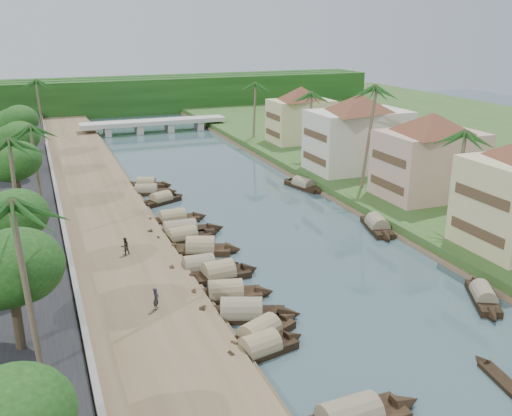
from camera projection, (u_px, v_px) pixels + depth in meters
name	position (u px, v px, depth m)	size (l,w,h in m)	color
ground	(332.00, 280.00, 47.62)	(220.00, 220.00, 0.00)	#3A5158
left_bank	(105.00, 224.00, 59.67)	(10.00, 180.00, 0.80)	brown
right_bank	(389.00, 188.00, 71.72)	(16.00, 180.00, 1.20)	#2D5522
road	(17.00, 231.00, 56.63)	(8.00, 180.00, 1.40)	black
retaining_wall	(62.00, 220.00, 57.92)	(0.40, 180.00, 1.10)	gray
treeline	(129.00, 95.00, 134.91)	(120.00, 14.00, 8.00)	#14350E
bridge	(154.00, 123.00, 110.83)	(28.00, 4.00, 2.40)	#AFAFA4
building_mid	(430.00, 154.00, 65.03)	(14.11, 14.11, 9.70)	#C89A8E
building_far	(358.00, 132.00, 77.00)	(15.59, 15.59, 10.20)	beige
building_distant	(301.00, 114.00, 95.21)	(12.62, 12.62, 9.20)	#CFC68B
sampan_1	(260.00, 349.00, 36.80)	(7.28, 3.06, 2.13)	black
sampan_2	(260.00, 334.00, 38.54)	(7.86, 4.88, 2.11)	black
sampan_3	(242.00, 313.00, 41.26)	(8.91, 4.91, 2.36)	black
sampan_4	(226.00, 294.00, 44.22)	(8.02, 3.36, 2.23)	black
sampan_5	(219.00, 274.00, 47.63)	(7.46, 2.34, 2.34)	black
sampan_6	(199.00, 268.00, 48.90)	(7.61, 2.16, 2.25)	black
sampan_7	(182.00, 237.00, 55.86)	(8.02, 2.29, 2.12)	black
sampan_8	(201.00, 249.00, 52.98)	(7.92, 4.42, 2.38)	black
sampan_9	(180.00, 231.00, 57.39)	(9.47, 2.30, 2.35)	black
sampan_10	(173.00, 219.00, 60.96)	(7.88, 2.03, 2.17)	black
sampan_11	(161.00, 200.00, 67.52)	(6.85, 4.18, 2.00)	black
sampan_12	(146.00, 191.00, 71.03)	(7.90, 3.53, 1.91)	black
sampan_13	(146.00, 184.00, 74.07)	(6.86, 3.84, 1.91)	black
sampan_14	(483.00, 297.00, 43.76)	(4.87, 7.36, 1.89)	black
sampan_15	(377.00, 226.00, 58.93)	(3.76, 8.41, 2.21)	black
sampan_16	(303.00, 185.00, 73.65)	(3.59, 8.26, 2.02)	black
canoe_0	(509.00, 387.00, 33.45)	(1.94, 6.97, 0.91)	black
canoe_1	(233.00, 314.00, 41.77)	(5.38, 1.59, 0.86)	black
canoe_2	(173.00, 226.00, 59.79)	(4.91, 1.65, 0.71)	black
palm_1	(463.00, 135.00, 53.95)	(3.20, 3.20, 10.86)	#73614C
palm_2	(369.00, 90.00, 66.20)	(3.20, 3.20, 13.62)	#73614C
palm_3	(311.00, 95.00, 82.34)	(3.20, 3.20, 11.03)	#73614C
palm_4	(18.00, 207.00, 29.62)	(3.20, 3.20, 11.73)	#73614C
palm_5	(8.00, 143.00, 48.22)	(3.20, 3.20, 11.10)	#73614C
palm_6	(32.00, 129.00, 61.86)	(3.20, 3.20, 9.80)	#73614C
palm_7	(254.00, 85.00, 97.29)	(3.20, 3.20, 10.85)	#73614C
palm_8	(37.00, 82.00, 90.83)	(3.20, 3.20, 11.73)	#73614C
tree_1	(10.00, 269.00, 33.47)	(5.42, 5.42, 7.56)	#403425
tree_2	(12.00, 218.00, 41.81)	(4.58, 4.58, 7.38)	#403425
tree_3	(15.00, 163.00, 58.10)	(4.64, 4.64, 7.46)	#403425
tree_4	(17.00, 140.00, 72.10)	(4.94, 4.94, 7.04)	#403425
tree_5	(17.00, 122.00, 82.93)	(5.26, 5.26, 7.49)	#403425
tree_6	(381.00, 125.00, 80.59)	(4.49, 4.49, 7.45)	#403425
person_near	(156.00, 299.00, 40.80)	(0.61, 0.40, 1.66)	#2B2B33
person_far	(125.00, 246.00, 50.45)	(0.78, 0.61, 1.60)	#352F25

